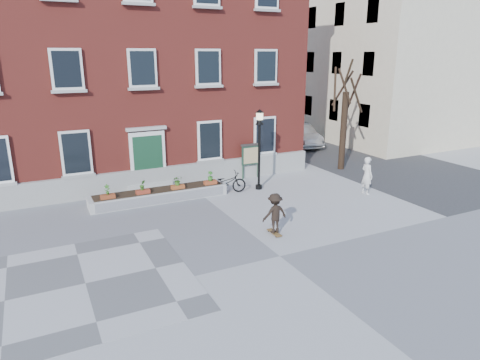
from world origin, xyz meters
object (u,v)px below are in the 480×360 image
bicycle (226,183)px  notice_board (251,155)px  lamp_post (259,138)px  bystander (367,175)px  skateboarder (275,213)px  parked_car (299,135)px

bicycle → notice_board: size_ratio=1.07×
bicycle → lamp_post: lamp_post is taller
bystander → lamp_post: size_ratio=0.46×
bystander → lamp_post: bearing=57.2°
bicycle → lamp_post: 2.67m
notice_board → skateboarder: 7.50m
parked_car → bystander: (-3.36, -10.74, 0.11)m
bystander → skateboarder: bearing=110.9°
bicycle → lamp_post: bearing=-85.8°
bicycle → parked_car: parked_car is taller
parked_car → skateboarder: 16.17m
bicycle → bystander: bystander is taller
bicycle → skateboarder: size_ratio=1.26×
skateboarder → bystander: bearing=19.0°
bicycle → bystander: size_ratio=1.11×
notice_board → bicycle: bearing=-141.4°
skateboarder → lamp_post: bearing=67.4°
bicycle → skateboarder: bearing=-177.5°
bicycle → notice_board: 3.00m
parked_car → lamp_post: (-7.58, -7.82, 1.74)m
bicycle → lamp_post: (1.75, -0.08, 2.02)m
bystander → skateboarder: 6.72m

